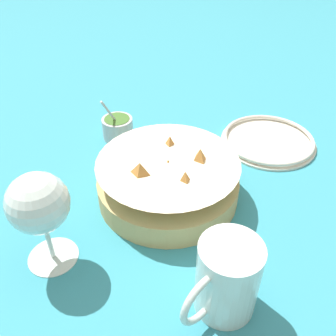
% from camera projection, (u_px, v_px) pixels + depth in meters
% --- Properties ---
extents(ground_plane, '(4.00, 4.00, 0.00)m').
position_uv_depth(ground_plane, '(164.00, 183.00, 0.69)').
color(ground_plane, teal).
extents(food_basket, '(0.24, 0.24, 0.10)m').
position_uv_depth(food_basket, '(168.00, 181.00, 0.64)').
color(food_basket, tan).
rests_on(food_basket, ground_plane).
extents(sauce_cup, '(0.07, 0.07, 0.10)m').
position_uv_depth(sauce_cup, '(118.00, 127.00, 0.80)').
color(sauce_cup, '#B7B7BC').
rests_on(sauce_cup, ground_plane).
extents(wine_glass, '(0.08, 0.08, 0.15)m').
position_uv_depth(wine_glass, '(39.00, 206.00, 0.49)').
color(wine_glass, silver).
rests_on(wine_glass, ground_plane).
extents(beer_mug, '(0.12, 0.08, 0.11)m').
position_uv_depth(beer_mug, '(226.00, 280.00, 0.46)').
color(beer_mug, silver).
rests_on(beer_mug, ground_plane).
extents(side_plate, '(0.20, 0.20, 0.01)m').
position_uv_depth(side_plate, '(268.00, 140.00, 0.79)').
color(side_plate, silver).
rests_on(side_plate, ground_plane).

